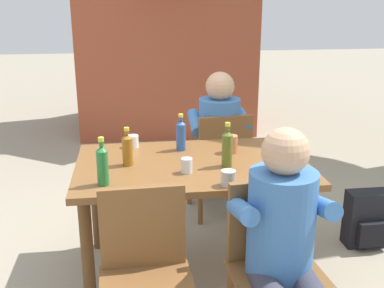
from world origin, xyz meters
TOP-DOWN VIEW (x-y plane):
  - ground_plane at (0.00, 0.00)m, footprint 24.00×24.00m
  - dining_table at (0.00, 0.00)m, footprint 1.42×0.91m
  - chair_near_right at (0.31, -0.75)m, footprint 0.47×0.47m
  - chair_far_right at (0.33, 0.75)m, footprint 0.48×0.48m
  - chair_near_left at (-0.32, -0.75)m, footprint 0.46×0.46m
  - person_in_white_shirt at (0.32, -0.86)m, footprint 0.47×0.61m
  - person_in_plaid_shirt at (0.32, 0.86)m, footprint 0.47×0.61m
  - bottle_blue at (-0.04, 0.25)m, footprint 0.06×0.06m
  - bottle_amber at (-0.39, 0.01)m, footprint 0.06×0.06m
  - bottle_olive at (0.20, -0.09)m, footprint 0.06×0.06m
  - bottle_clear at (0.45, -0.38)m, footprint 0.06×0.06m
  - bottle_green at (-0.52, -0.29)m, footprint 0.06×0.06m
  - cup_steel at (0.15, -0.39)m, footprint 0.08×0.08m
  - cup_glass at (-0.05, -0.17)m, footprint 0.07×0.07m
  - cup_white at (-0.36, 0.35)m, footprint 0.08×0.08m
  - cup_terracotta at (0.28, 0.16)m, footprint 0.08×0.08m
  - table_knife at (0.65, -0.10)m, footprint 0.06×0.24m
  - backpack_by_near_side at (1.29, 0.15)m, footprint 0.31×0.21m
  - brick_kiosk at (0.11, 3.59)m, footprint 2.52×1.67m

SIDE VIEW (x-z plane):
  - ground_plane at x=0.00m, z-range 0.00..0.00m
  - backpack_by_near_side at x=1.29m, z-range -0.01..0.40m
  - chair_near_right at x=0.31m, z-range 0.05..0.92m
  - chair_far_right at x=0.33m, z-range 0.05..0.92m
  - chair_near_left at x=-0.32m, z-range 0.05..0.92m
  - dining_table at x=0.00m, z-range 0.27..1.02m
  - person_in_white_shirt at x=0.32m, z-range 0.07..1.25m
  - person_in_plaid_shirt at x=0.32m, z-range 0.07..1.25m
  - table_knife at x=0.65m, z-range 0.75..0.76m
  - cup_white at x=-0.36m, z-range 0.75..0.83m
  - cup_steel at x=0.15m, z-range 0.75..0.83m
  - cup_glass at x=-0.05m, z-range 0.75..0.84m
  - cup_terracotta at x=0.28m, z-range 0.75..0.86m
  - bottle_amber at x=-0.39m, z-range 0.73..0.97m
  - bottle_blue at x=-0.04m, z-range 0.73..0.98m
  - bottle_green at x=-0.52m, z-range 0.73..1.00m
  - bottle_olive at x=0.20m, z-range 0.73..1.00m
  - bottle_clear at x=0.45m, z-range 0.73..1.03m
  - brick_kiosk at x=0.11m, z-range 0.06..2.54m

